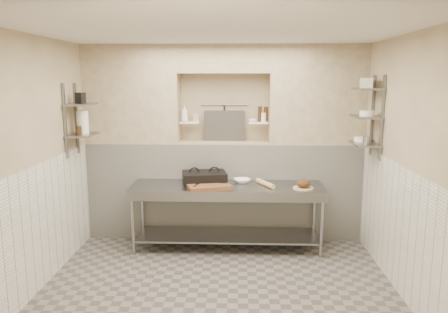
{
  "coord_description": "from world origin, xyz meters",
  "views": [
    {
      "loc": [
        0.23,
        -4.57,
        2.33
      ],
      "look_at": [
        0.03,
        0.9,
        1.35
      ],
      "focal_mm": 35.0,
      "sensor_mm": 36.0,
      "label": 1
    }
  ],
  "objects_px": {
    "prep_table": "(227,204)",
    "cutting_board": "(208,186)",
    "jug_left": "(83,122)",
    "rolling_pin": "(265,183)",
    "mixing_bowl": "(242,181)",
    "bread_loaf": "(303,183)",
    "panini_press": "(204,178)",
    "bowl_alcove": "(253,120)",
    "bottle_soap": "(185,113)"
  },
  "relations": [
    {
      "from": "bread_loaf",
      "to": "jug_left",
      "type": "distance_m",
      "value": 3.02
    },
    {
      "from": "bowl_alcove",
      "to": "cutting_board",
      "type": "bearing_deg",
      "value": -130.36
    },
    {
      "from": "prep_table",
      "to": "bread_loaf",
      "type": "bearing_deg",
      "value": -7.59
    },
    {
      "from": "jug_left",
      "to": "cutting_board",
      "type": "bearing_deg",
      "value": -1.55
    },
    {
      "from": "cutting_board",
      "to": "bread_loaf",
      "type": "distance_m",
      "value": 1.25
    },
    {
      "from": "bread_loaf",
      "to": "jug_left",
      "type": "height_order",
      "value": "jug_left"
    },
    {
      "from": "panini_press",
      "to": "jug_left",
      "type": "relative_size",
      "value": 2.17
    },
    {
      "from": "cutting_board",
      "to": "jug_left",
      "type": "distance_m",
      "value": 1.86
    },
    {
      "from": "panini_press",
      "to": "mixing_bowl",
      "type": "xyz_separation_m",
      "value": [
        0.52,
        0.06,
        -0.05
      ]
    },
    {
      "from": "bread_loaf",
      "to": "bowl_alcove",
      "type": "relative_size",
      "value": 1.48
    },
    {
      "from": "bread_loaf",
      "to": "bowl_alcove",
      "type": "xyz_separation_m",
      "value": [
        -0.66,
        0.7,
        0.76
      ]
    },
    {
      "from": "panini_press",
      "to": "cutting_board",
      "type": "xyz_separation_m",
      "value": [
        0.07,
        -0.24,
        -0.05
      ]
    },
    {
      "from": "prep_table",
      "to": "cutting_board",
      "type": "xyz_separation_m",
      "value": [
        -0.25,
        -0.14,
        0.28
      ]
    },
    {
      "from": "bottle_soap",
      "to": "jug_left",
      "type": "distance_m",
      "value": 1.41
    },
    {
      "from": "cutting_board",
      "to": "bottle_soap",
      "type": "distance_m",
      "value": 1.19
    },
    {
      "from": "bread_loaf",
      "to": "bottle_soap",
      "type": "height_order",
      "value": "bottle_soap"
    },
    {
      "from": "jug_left",
      "to": "rolling_pin",
      "type": "bearing_deg",
      "value": 2.25
    },
    {
      "from": "bread_loaf",
      "to": "bottle_soap",
      "type": "xyz_separation_m",
      "value": [
        -1.64,
        0.65,
        0.86
      ]
    },
    {
      "from": "mixing_bowl",
      "to": "bread_loaf",
      "type": "bearing_deg",
      "value": -20.65
    },
    {
      "from": "panini_press",
      "to": "jug_left",
      "type": "height_order",
      "value": "jug_left"
    },
    {
      "from": "jug_left",
      "to": "bowl_alcove",
      "type": "bearing_deg",
      "value": 16.22
    },
    {
      "from": "mixing_bowl",
      "to": "cutting_board",
      "type": "bearing_deg",
      "value": -145.66
    },
    {
      "from": "bottle_soap",
      "to": "jug_left",
      "type": "height_order",
      "value": "bottle_soap"
    },
    {
      "from": "mixing_bowl",
      "to": "bread_loaf",
      "type": "relative_size",
      "value": 1.24
    },
    {
      "from": "prep_table",
      "to": "bread_loaf",
      "type": "xyz_separation_m",
      "value": [
        1.01,
        -0.13,
        0.33
      ]
    },
    {
      "from": "bowl_alcove",
      "to": "jug_left",
      "type": "distance_m",
      "value": 2.35
    },
    {
      "from": "prep_table",
      "to": "mixing_bowl",
      "type": "distance_m",
      "value": 0.39
    },
    {
      "from": "bottle_soap",
      "to": "jug_left",
      "type": "bearing_deg",
      "value": -154.39
    },
    {
      "from": "prep_table",
      "to": "cutting_board",
      "type": "height_order",
      "value": "cutting_board"
    },
    {
      "from": "bread_loaf",
      "to": "prep_table",
      "type": "bearing_deg",
      "value": 172.41
    },
    {
      "from": "mixing_bowl",
      "to": "jug_left",
      "type": "distance_m",
      "value": 2.28
    },
    {
      "from": "cutting_board",
      "to": "rolling_pin",
      "type": "xyz_separation_m",
      "value": [
        0.76,
        0.14,
        0.01
      ]
    },
    {
      "from": "prep_table",
      "to": "cutting_board",
      "type": "relative_size",
      "value": 4.66
    },
    {
      "from": "mixing_bowl",
      "to": "bread_loaf",
      "type": "xyz_separation_m",
      "value": [
        0.81,
        -0.3,
        0.04
      ]
    },
    {
      "from": "cutting_board",
      "to": "bowl_alcove",
      "type": "height_order",
      "value": "bowl_alcove"
    },
    {
      "from": "bowl_alcove",
      "to": "jug_left",
      "type": "height_order",
      "value": "jug_left"
    },
    {
      "from": "cutting_board",
      "to": "jug_left",
      "type": "height_order",
      "value": "jug_left"
    },
    {
      "from": "panini_press",
      "to": "bread_loaf",
      "type": "distance_m",
      "value": 1.35
    },
    {
      "from": "cutting_board",
      "to": "mixing_bowl",
      "type": "relative_size",
      "value": 2.44
    },
    {
      "from": "mixing_bowl",
      "to": "bottle_soap",
      "type": "bearing_deg",
      "value": 157.26
    },
    {
      "from": "rolling_pin",
      "to": "jug_left",
      "type": "relative_size",
      "value": 1.4
    },
    {
      "from": "panini_press",
      "to": "bread_loaf",
      "type": "bearing_deg",
      "value": -21.04
    },
    {
      "from": "prep_table",
      "to": "rolling_pin",
      "type": "height_order",
      "value": "rolling_pin"
    },
    {
      "from": "bottle_soap",
      "to": "rolling_pin",
      "type": "bearing_deg",
      "value": -24.19
    },
    {
      "from": "jug_left",
      "to": "prep_table",
      "type": "bearing_deg",
      "value": 2.77
    },
    {
      "from": "bowl_alcove",
      "to": "bread_loaf",
      "type": "bearing_deg",
      "value": -46.66
    },
    {
      "from": "rolling_pin",
      "to": "jug_left",
      "type": "height_order",
      "value": "jug_left"
    },
    {
      "from": "prep_table",
      "to": "jug_left",
      "type": "bearing_deg",
      "value": -177.23
    },
    {
      "from": "cutting_board",
      "to": "bottle_soap",
      "type": "relative_size",
      "value": 2.26
    },
    {
      "from": "panini_press",
      "to": "bowl_alcove",
      "type": "xyz_separation_m",
      "value": [
        0.67,
        0.46,
        0.75
      ]
    }
  ]
}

